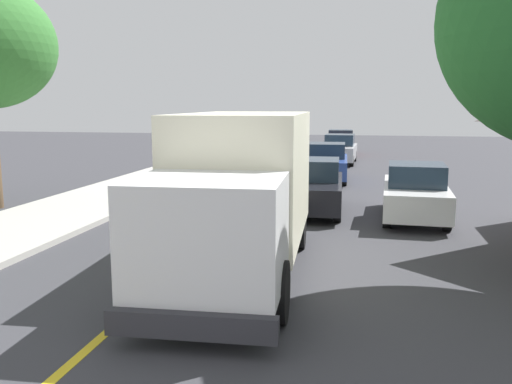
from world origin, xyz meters
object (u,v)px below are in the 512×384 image
object	(u,v)px
parked_car_furthest	(340,143)
parked_car_mid	(327,163)
parked_van_across	(415,193)
parked_car_near	(313,187)
parked_car_far	(339,150)
box_truck	(240,186)

from	to	relation	value
parked_car_furthest	parked_car_mid	bearing A→B (deg)	-89.93
parked_van_across	parked_car_near	bearing A→B (deg)	170.03
parked_car_near	parked_car_far	bearing A→B (deg)	89.59
parked_car_mid	parked_van_across	size ratio (longest dim) A/B	1.00
parked_van_across	parked_car_furthest	bearing A→B (deg)	98.74
parked_car_near	parked_car_mid	world-z (taller)	same
parked_car_mid	parked_car_furthest	xyz separation A→B (m)	(-0.02, 13.02, 0.00)
parked_car_far	parked_van_across	world-z (taller)	same
parked_car_near	parked_car_far	xyz separation A→B (m)	(0.11, 14.60, 0.00)
parked_car_near	parked_car_furthest	xyz separation A→B (m)	(-0.12, 20.26, 0.00)
parked_car_mid	parked_car_far	bearing A→B (deg)	88.41
parked_car_near	parked_car_mid	size ratio (longest dim) A/B	1.00
parked_car_furthest	parked_van_across	bearing A→B (deg)	-81.26
parked_van_across	parked_car_far	bearing A→B (deg)	101.12
parked_car_mid	parked_van_across	bearing A→B (deg)	-67.76
parked_car_far	parked_van_across	size ratio (longest dim) A/B	1.00
box_truck	parked_car_furthest	world-z (taller)	box_truck
parked_car_far	box_truck	bearing A→B (deg)	-92.56
box_truck	parked_car_mid	size ratio (longest dim) A/B	1.63
box_truck	parked_car_furthest	bearing A→B (deg)	88.45
parked_car_near	parked_car_mid	bearing A→B (deg)	90.79
parked_car_far	parked_van_across	xyz separation A→B (m)	(2.97, -15.14, 0.00)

